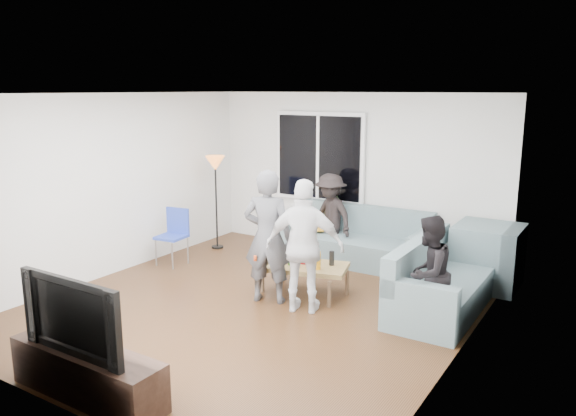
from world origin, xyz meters
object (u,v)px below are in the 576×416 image
Objects in this scene: player_left at (268,237)px; television at (82,313)px; sofa_right_section at (444,277)px; spectator_back at (330,216)px; floor_lamp at (216,203)px; spectator_right at (428,273)px; side_chair at (171,238)px; coffee_table at (305,279)px; player_right at (305,247)px; sofa_back_section at (354,236)px; tv_console at (87,373)px.

television is (-0.07, -2.72, -0.07)m from player_left.
spectator_back reaches higher than sofa_right_section.
player_left reaches higher than spectator_back.
spectator_right is at bearing -17.68° from floor_lamp.
player_left is 2.10m from spectator_back.
player_left is (-1.98, -0.89, 0.42)m from sofa_right_section.
sofa_right_section is 2.33× the size of side_chair.
coffee_table is at bearing 83.97° from television.
floor_lamp is 1.95m from spectator_back.
coffee_table is 1.28× the size of side_chair.
coffee_table is 2.37m from side_chair.
television is (-0.63, -2.68, -0.03)m from player_right.
sofa_back_section is at bearing -99.04° from player_right.
tv_console is (-2.05, -3.61, -0.20)m from sofa_right_section.
sofa_back_section is 2.67× the size of side_chair.
spectator_right reaches higher than television.
spectator_back reaches higher than coffee_table.
side_chair reaches higher than tv_console.
spectator_back reaches higher than television.
player_left is at bearing -119.49° from coffee_table.
floor_lamp reaches higher than sofa_right_section.
side_chair is at bearing 122.47° from television.
sofa_right_section is 2.21m from player_left.
player_left reaches higher than television.
spectator_back is at bearing 176.12° from sofa_back_section.
television is at bearing -96.03° from coffee_table.
side_chair is 2.49m from spectator_back.
sofa_right_section is 1.74m from player_right.
side_chair is at bearing 96.08° from sofa_right_section.
player_left reaches higher than side_chair.
television is at bearing 58.68° from player_right.
spectator_right reaches higher than coffee_table.
player_right is 2.82m from tv_console.
tv_console is (2.02, -3.17, -0.21)m from side_chair.
coffee_table is 0.84× the size of spectator_right.
spectator_right is at bearing -9.79° from side_chair.
sofa_back_section is 1.42× the size of player_right.
television is at bearing -64.65° from floor_lamp.
spectator_back reaches higher than spectator_right.
side_chair is at bearing -119.59° from spectator_back.
sofa_back_section is 4.78m from tv_console.
floor_lamp is at bearing -49.00° from player_right.
spectator_right is 3.61m from television.
sofa_right_section is at bearing 14.01° from coffee_table.
spectator_right is (0.00, -0.64, 0.23)m from sofa_right_section.
side_chair is 2.18m from player_left.
sofa_back_section is 1.15× the size of sofa_right_section.
floor_lamp is at bearing 83.12° from side_chair.
tv_console is (2.02, -4.27, -0.56)m from floor_lamp.
sofa_right_section is at bearing -173.60° from player_left.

